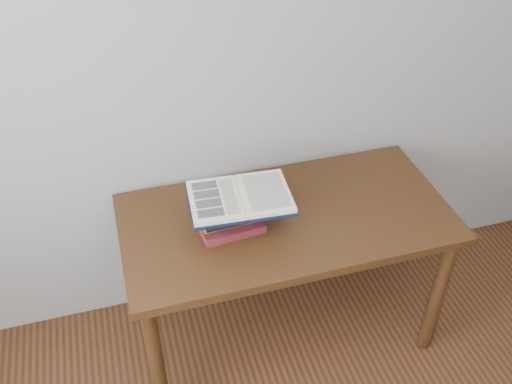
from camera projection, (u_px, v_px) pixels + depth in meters
name	position (u px, v px, depth m)	size (l,w,h in m)	color
desk	(286.00, 233.00, 2.40)	(1.36, 0.68, 0.73)	#442811
book_stack	(229.00, 214.00, 2.25)	(0.26, 0.20, 0.13)	maroon
open_book	(240.00, 198.00, 2.20)	(0.41, 0.30, 0.03)	black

